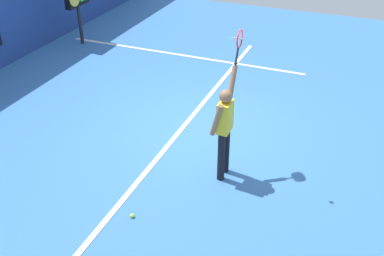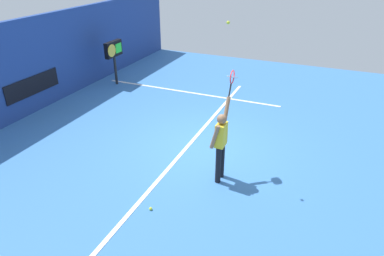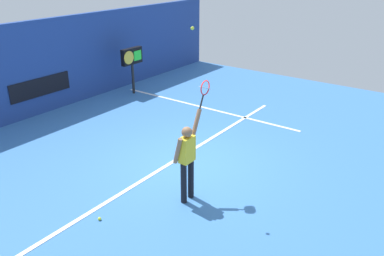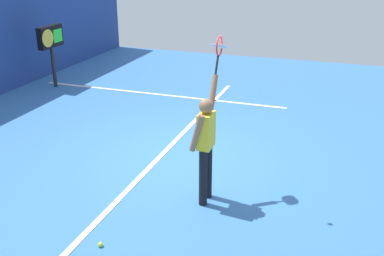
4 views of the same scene
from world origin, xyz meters
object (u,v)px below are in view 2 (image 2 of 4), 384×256
(tennis_player, at_px, (221,142))
(tennis_racket, at_px, (232,78))
(tennis_ball, at_px, (228,23))
(spare_ball, at_px, (151,209))
(scoreboard_clock, at_px, (114,51))

(tennis_player, relative_size, tennis_racket, 3.16)
(tennis_racket, relative_size, tennis_ball, 9.12)
(tennis_ball, xyz_separation_m, spare_ball, (-1.84, 0.93, -3.55))
(scoreboard_clock, height_order, spare_ball, scoreboard_clock)
(tennis_player, distance_m, scoreboard_clock, 7.58)
(tennis_ball, bearing_deg, tennis_racket, -4.10)
(tennis_ball, bearing_deg, scoreboard_clock, 53.69)
(tennis_player, bearing_deg, scoreboard_clock, 52.49)
(tennis_racket, bearing_deg, scoreboard_clock, 56.31)
(tennis_player, bearing_deg, tennis_ball, 6.26)
(tennis_player, height_order, scoreboard_clock, tennis_player)
(scoreboard_clock, distance_m, spare_ball, 8.14)
(tennis_player, xyz_separation_m, tennis_racket, (0.60, -0.00, 1.30))
(tennis_racket, distance_m, scoreboard_clock, 7.29)
(tennis_ball, bearing_deg, spare_ball, 153.12)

